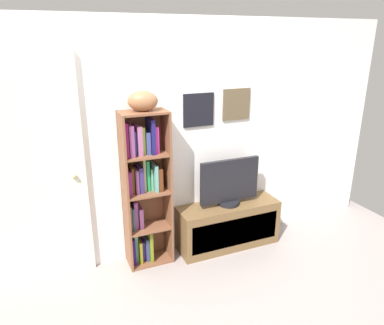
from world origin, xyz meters
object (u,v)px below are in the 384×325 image
(television, at_px, (229,183))
(door, at_px, (31,176))
(tv_stand, at_px, (228,225))
(football, at_px, (143,101))
(bookshelf, at_px, (143,188))

(television, xyz_separation_m, door, (-1.84, 0.15, 0.30))
(tv_stand, height_order, door, door)
(football, bearing_deg, bookshelf, 135.83)
(television, bearing_deg, football, 176.91)
(tv_stand, bearing_deg, television, 90.00)
(football, height_order, door, door)
(football, relative_size, tv_stand, 0.24)
(tv_stand, relative_size, television, 1.68)
(football, bearing_deg, television, -3.09)
(television, relative_size, door, 0.31)
(bookshelf, bearing_deg, tv_stand, -4.91)
(tv_stand, xyz_separation_m, television, (-0.00, 0.00, 0.48))
(television, bearing_deg, tv_stand, -90.00)
(television, bearing_deg, door, 175.23)
(football, distance_m, door, 1.14)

